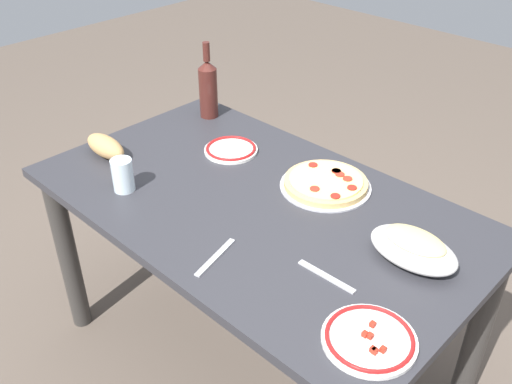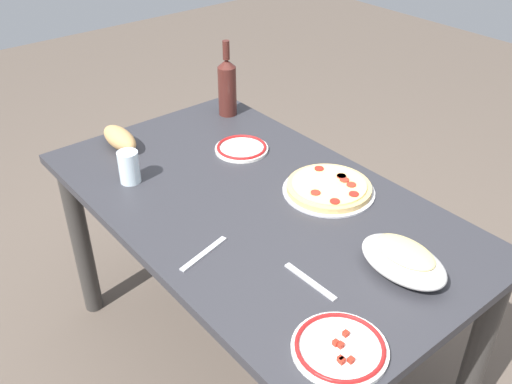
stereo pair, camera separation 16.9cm
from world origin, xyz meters
TOP-DOWN VIEW (x-y plane):
  - ground_plane at (0.00, 0.00)m, footprint 8.00×8.00m
  - dining_table at (0.00, 0.00)m, footprint 1.37×0.80m
  - pepperoni_pizza at (0.10, 0.20)m, footprint 0.28×0.28m
  - baked_pasta_dish at (0.48, 0.08)m, footprint 0.24×0.15m
  - wine_bottle at (-0.54, 0.30)m, footprint 0.07×0.07m
  - water_glass at (-0.33, -0.24)m, footprint 0.07×0.07m
  - side_plate_near at (-0.27, 0.16)m, footprint 0.19×0.19m
  - side_plate_far at (0.56, -0.23)m, footprint 0.21×0.21m
  - bread_loaf at (-0.56, -0.16)m, footprint 0.18×0.08m
  - fork_left at (0.11, -0.27)m, footprint 0.06×0.17m
  - fork_right at (0.37, -0.13)m, footprint 0.17×0.02m

SIDE VIEW (x-z plane):
  - ground_plane at x=0.00m, z-range 0.00..0.00m
  - dining_table at x=0.00m, z-range 0.24..0.94m
  - fork_left at x=0.11m, z-range 0.70..0.71m
  - fork_right at x=0.37m, z-range 0.70..0.71m
  - side_plate_near at x=-0.27m, z-range 0.70..0.72m
  - side_plate_far at x=0.56m, z-range 0.70..0.72m
  - pepperoni_pizza at x=0.10m, z-range 0.70..0.73m
  - bread_loaf at x=-0.56m, z-range 0.70..0.77m
  - baked_pasta_dish at x=0.48m, z-range 0.71..0.78m
  - water_glass at x=-0.33m, z-range 0.70..0.81m
  - wine_bottle at x=-0.54m, z-range 0.67..0.96m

